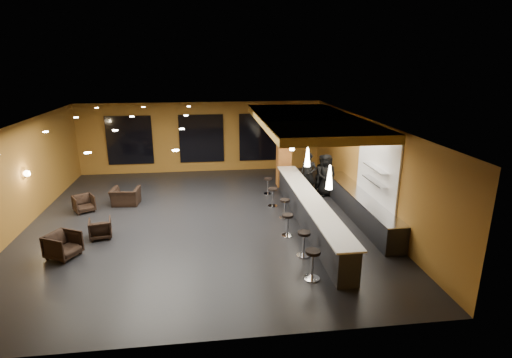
{
  "coord_description": "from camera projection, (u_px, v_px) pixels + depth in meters",
  "views": [
    {
      "loc": [
        0.23,
        -13.43,
        5.58
      ],
      "look_at": [
        2.0,
        0.5,
        1.3
      ],
      "focal_mm": 28.0,
      "sensor_mm": 36.0,
      "label": 1
    }
  ],
  "objects": [
    {
      "name": "armchair_b",
      "position": [
        100.0,
        228.0,
        12.83
      ],
      "size": [
        0.8,
        0.82,
        0.63
      ],
      "primitive_type": "imported",
      "rotation": [
        0.0,
        0.0,
        3.35
      ],
      "color": "black",
      "rests_on": "floor"
    },
    {
      "name": "tile_backsplash",
      "position": [
        377.0,
        168.0,
        13.53
      ],
      "size": [
        0.06,
        3.2,
        2.4
      ],
      "primitive_type": "cube",
      "color": "white",
      "rests_on": "wall_right"
    },
    {
      "name": "pendant_0",
      "position": [
        330.0,
        177.0,
        11.25
      ],
      "size": [
        0.2,
        0.2,
        0.7
      ],
      "primitive_type": "cone",
      "color": "white",
      "rests_on": "wood_soffit"
    },
    {
      "name": "wall_right",
      "position": [
        368.0,
        167.0,
        14.56
      ],
      "size": [
        0.1,
        13.0,
        3.5
      ],
      "primitive_type": "cube",
      "color": "brown",
      "rests_on": "floor"
    },
    {
      "name": "bar_stool_4",
      "position": [
        273.0,
        195.0,
        15.49
      ],
      "size": [
        0.38,
        0.38,
        0.75
      ],
      "rotation": [
        0.0,
        0.0,
        -0.4
      ],
      "color": "silver",
      "rests_on": "floor"
    },
    {
      "name": "wall_sconce",
      "position": [
        27.0,
        173.0,
        13.59
      ],
      "size": [
        0.22,
        0.22,
        0.22
      ],
      "primitive_type": "sphere",
      "color": "#FFE5B2",
      "rests_on": "wall_left"
    },
    {
      "name": "wall_shelf_upper",
      "position": [
        376.0,
        168.0,
        13.31
      ],
      "size": [
        0.3,
        1.5,
        0.03
      ],
      "primitive_type": "cube",
      "color": "silver",
      "rests_on": "wall_right"
    },
    {
      "name": "bar_top",
      "position": [
        310.0,
        198.0,
        13.53
      ],
      "size": [
        0.78,
        8.1,
        0.05
      ],
      "primitive_type": "cube",
      "color": "silver",
      "rests_on": "bar_counter"
    },
    {
      "name": "bar_stool_3",
      "position": [
        285.0,
        206.0,
        14.35
      ],
      "size": [
        0.37,
        0.37,
        0.72
      ],
      "rotation": [
        0.0,
        0.0,
        0.28
      ],
      "color": "silver",
      "rests_on": "floor"
    },
    {
      "name": "staff_a",
      "position": [
        308.0,
        175.0,
        16.48
      ],
      "size": [
        0.8,
        0.68,
        1.87
      ],
      "primitive_type": "imported",
      "rotation": [
        0.0,
        0.0,
        -0.4
      ],
      "color": "black",
      "rests_on": "floor"
    },
    {
      "name": "bar_counter",
      "position": [
        309.0,
        212.0,
        13.69
      ],
      "size": [
        0.6,
        8.0,
        1.0
      ],
      "primitive_type": "cube",
      "color": "black",
      "rests_on": "floor"
    },
    {
      "name": "prep_top",
      "position": [
        360.0,
        194.0,
        14.29
      ],
      "size": [
        0.72,
        6.0,
        0.03
      ],
      "primitive_type": "cube",
      "color": "silver",
      "rests_on": "prep_counter"
    },
    {
      "name": "staff_b",
      "position": [
        323.0,
        175.0,
        16.67
      ],
      "size": [
        1.04,
        0.94,
        1.74
      ],
      "primitive_type": "imported",
      "rotation": [
        0.0,
        0.0,
        0.41
      ],
      "color": "black",
      "rests_on": "floor"
    },
    {
      "name": "wall_shelf_lower",
      "position": [
        375.0,
        181.0,
        13.44
      ],
      "size": [
        0.3,
        1.5,
        0.03
      ],
      "primitive_type": "cube",
      "color": "silver",
      "rests_on": "wall_right"
    },
    {
      "name": "bar_stool_5",
      "position": [
        268.0,
        184.0,
        16.9
      ],
      "size": [
        0.36,
        0.36,
        0.72
      ],
      "rotation": [
        0.0,
        0.0,
        -0.31
      ],
      "color": "silver",
      "rests_on": "floor"
    },
    {
      "name": "prep_counter",
      "position": [
        359.0,
        206.0,
        14.42
      ],
      "size": [
        0.7,
        6.0,
        0.86
      ],
      "primitive_type": "cube",
      "color": "black",
      "rests_on": "floor"
    },
    {
      "name": "ceiling",
      "position": [
        199.0,
        121.0,
        13.31
      ],
      "size": [
        12.0,
        13.0,
        0.1
      ],
      "primitive_type": "cube",
      "color": "black"
    },
    {
      "name": "window_right",
      "position": [
        261.0,
        137.0,
        20.32
      ],
      "size": [
        2.2,
        0.06,
        2.4
      ],
      "primitive_type": "cube",
      "color": "black",
      "rests_on": "wall_back"
    },
    {
      "name": "armchair_c",
      "position": [
        84.0,
        204.0,
        15.0
      ],
      "size": [
        0.95,
        0.96,
        0.64
      ],
      "primitive_type": "imported",
      "rotation": [
        0.0,
        0.0,
        0.54
      ],
      "color": "black",
      "rests_on": "floor"
    },
    {
      "name": "pendant_1",
      "position": [
        308.0,
        156.0,
        13.62
      ],
      "size": [
        0.2,
        0.2,
        0.7
      ],
      "primitive_type": "cone",
      "color": "white",
      "rests_on": "wood_soffit"
    },
    {
      "name": "wood_soffit",
      "position": [
        308.0,
        120.0,
        14.79
      ],
      "size": [
        3.6,
        8.0,
        0.28
      ],
      "primitive_type": "cube",
      "color": "#BA8C36",
      "rests_on": "ceiling"
    },
    {
      "name": "armchair_a",
      "position": [
        63.0,
        245.0,
        11.55
      ],
      "size": [
        1.09,
        1.08,
        0.75
      ],
      "primitive_type": "imported",
      "rotation": [
        0.0,
        0.0,
        1.1
      ],
      "color": "black",
      "rests_on": "floor"
    },
    {
      "name": "wall_back",
      "position": [
        201.0,
        137.0,
        20.05
      ],
      "size": [
        12.0,
        0.1,
        3.5
      ],
      "primitive_type": "cube",
      "color": "brown",
      "rests_on": "floor"
    },
    {
      "name": "wall_front",
      "position": [
        199.0,
        267.0,
        7.62
      ],
      "size": [
        12.0,
        0.1,
        3.5
      ],
      "primitive_type": "cube",
      "color": "brown",
      "rests_on": "floor"
    },
    {
      "name": "wall_left",
      "position": [
        15.0,
        179.0,
        13.1
      ],
      "size": [
        0.1,
        13.0,
        3.5
      ],
      "primitive_type": "cube",
      "color": "brown",
      "rests_on": "floor"
    },
    {
      "name": "bar_stool_0",
      "position": [
        313.0,
        261.0,
        10.34
      ],
      "size": [
        0.42,
        0.42,
        0.83
      ],
      "rotation": [
        0.0,
        0.0,
        0.07
      ],
      "color": "silver",
      "rests_on": "floor"
    },
    {
      "name": "window_center",
      "position": [
        202.0,
        139.0,
        19.96
      ],
      "size": [
        2.2,
        0.06,
        2.4
      ],
      "primitive_type": "cube",
      "color": "black",
      "rests_on": "wall_back"
    },
    {
      "name": "staff_c",
      "position": [
        326.0,
        175.0,
        16.62
      ],
      "size": [
        0.93,
        0.67,
        1.78
      ],
      "primitive_type": "imported",
      "rotation": [
        0.0,
        0.0,
        0.12
      ],
      "color": "black",
      "rests_on": "floor"
    },
    {
      "name": "window_left",
      "position": [
        130.0,
        140.0,
        19.54
      ],
      "size": [
        2.2,
        0.06,
        2.4
      ],
      "primitive_type": "cube",
      "color": "black",
      "rests_on": "wall_back"
    },
    {
      "name": "bar_stool_1",
      "position": [
        304.0,
        241.0,
        11.57
      ],
      "size": [
        0.39,
        0.39,
        0.77
      ],
      "rotation": [
        0.0,
        0.0,
        -0.26
      ],
      "color": "silver",
      "rests_on": "floor"
    },
    {
      "name": "column",
      "position": [
        284.0,
        148.0,
        17.69
      ],
      "size": [
        0.6,
        0.6,
        3.5
      ],
      "primitive_type": "cube",
      "color": "#A95F26",
      "rests_on": "floor"
    },
    {
      "name": "pendant_2",
      "position": [
        292.0,
        142.0,
        15.99
      ],
      "size": [
        0.2,
        0.2,
        0.7
      ],
      "primitive_type": "cone",
      "color": "white",
      "rests_on": "wood_soffit"
    },
    {
      "name": "floor",
      "position": [
        203.0,
        221.0,
        14.36
      ],
      "size": [
        12.0,
        13.0,
        0.1
      ],
      "primitive_type": "cube",
      "color": "black",
      "rests_on": "ground"
    },
    {
      "name": "bar_stool_2",
      "position": [
        287.0,
        222.0,
        12.9
      ],
      "size": [
        0.38,
        0.38,
        0.75
      ],
      "rotation": [
        0.0,
        0.0,
        -0.22
      ],
      "color": "silver",
      "rests_on": "floor"
    },
    {
      "name": "armchair_d",
      "position": [
        126.0,
        196.0,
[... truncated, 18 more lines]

